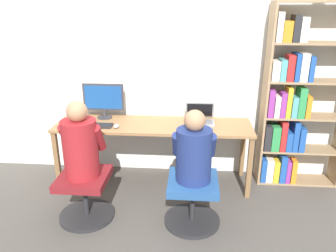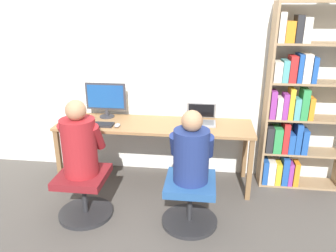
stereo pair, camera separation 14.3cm
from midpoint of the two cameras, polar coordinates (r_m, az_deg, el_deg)
name	(u,v)px [view 1 (the left image)]	position (r m, az deg, el deg)	size (l,w,h in m)	color
ground_plane	(151,195)	(3.66, -4.07, -11.88)	(14.00, 14.00, 0.00)	#4C4742
wall_back	(156,66)	(3.80, -3.12, 10.44)	(10.00, 0.05, 2.60)	silver
desk	(154,130)	(3.63, -3.66, -0.70)	(2.15, 0.58, 0.72)	olive
desktop_monitor	(104,100)	(3.82, -12.22, 4.46)	(0.47, 0.17, 0.40)	#333338
laptop	(200,118)	(3.65, 4.42, 1.33)	(0.32, 0.29, 0.21)	gray
keyboard	(94,125)	(3.63, -13.85, 0.10)	(0.39, 0.14, 0.03)	#232326
computer_mouse_by_keyboard	(116,126)	(3.54, -10.12, -0.03)	(0.06, 0.10, 0.04)	#99999E
office_chair_left	(85,193)	(3.30, -15.47, -11.26)	(0.53, 0.53, 0.46)	#262628
office_chair_right	(193,198)	(3.12, 2.96, -12.48)	(0.53, 0.53, 0.46)	#262628
person_at_monitor	(80,144)	(3.08, -16.30, -3.09)	(0.39, 0.35, 0.71)	maroon
person_at_laptop	(194,151)	(2.89, 3.13, -4.37)	(0.39, 0.34, 0.66)	navy
bookshelf	(293,106)	(3.77, 19.98, 3.29)	(0.89, 0.27, 1.99)	#997A56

